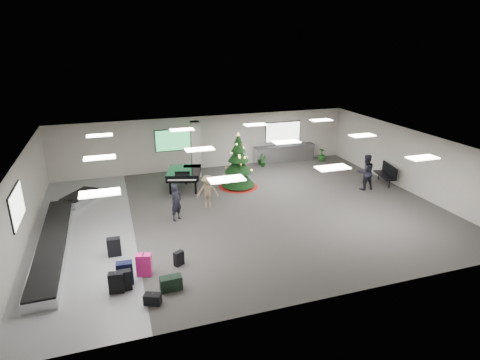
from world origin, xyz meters
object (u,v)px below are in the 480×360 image
object	(u,v)px
baggage_carousel	(60,232)
traveler_a	(176,202)
traveler_b	(208,192)
grand_piano	(184,174)
bench	(386,173)
potted_plant_right	(322,154)
traveler_bench	(366,172)
pink_suitcase	(144,265)
service_counter	(284,153)
christmas_tree	(238,168)
potted_plant_left	(263,161)

from	to	relation	value
baggage_carousel	traveler_a	world-z (taller)	traveler_a
traveler_a	traveler_b	size ratio (longest dim) A/B	1.03
baggage_carousel	grand_piano	xyz separation A→B (m)	(5.78, 3.80, 0.66)
baggage_carousel	bench	size ratio (longest dim) A/B	5.47
baggage_carousel	potted_plant_right	distance (m)	16.49
potted_plant_right	traveler_bench	bearing A→B (deg)	-95.13
pink_suitcase	traveler_bench	world-z (taller)	traveler_bench
grand_piano	potted_plant_right	distance (m)	9.81
service_counter	traveler_bench	xyz separation A→B (m)	(1.96, -5.92, 0.40)
baggage_carousel	potted_plant_right	xyz separation A→B (m)	(15.28, 6.18, 0.20)
christmas_tree	traveler_bench	world-z (taller)	christmas_tree
traveler_b	potted_plant_right	size ratio (longest dim) A/B	1.96
grand_piano	potted_plant_left	distance (m)	5.93
grand_piano	traveler_b	bearing A→B (deg)	-61.27
bench	potted_plant_right	xyz separation A→B (m)	(-1.17, 4.97, -0.19)
grand_piano	traveler_bench	xyz separation A→B (m)	(9.02, -2.99, 0.08)
baggage_carousel	bench	xyz separation A→B (m)	(16.45, 1.22, 0.39)
pink_suitcase	traveler_a	bearing A→B (deg)	81.62
traveler_a	traveler_bench	bearing A→B (deg)	-34.44
baggage_carousel	traveler_b	size ratio (longest dim) A/B	6.01
service_counter	grand_piano	world-z (taller)	grand_piano
service_counter	christmas_tree	bearing A→B (deg)	-140.78
grand_piano	potted_plant_right	world-z (taller)	grand_piano
service_counter	traveler_bench	bearing A→B (deg)	-71.72
traveler_a	potted_plant_left	distance (m)	8.82
christmas_tree	bench	size ratio (longest dim) A/B	1.70
traveler_a	potted_plant_left	size ratio (longest dim) A/B	2.32
service_counter	bench	world-z (taller)	service_counter
baggage_carousel	potted_plant_right	size ratio (longest dim) A/B	11.78
pink_suitcase	traveler_bench	xyz separation A→B (m)	(11.85, 4.64, 0.56)
traveler_b	potted_plant_left	distance (m)	7.07
baggage_carousel	grand_piano	bearing A→B (deg)	33.30
potted_plant_left	potted_plant_right	bearing A→B (deg)	0.16
bench	baggage_carousel	bearing A→B (deg)	-163.07
pink_suitcase	grand_piano	bearing A→B (deg)	85.51
traveler_bench	potted_plant_left	world-z (taller)	traveler_bench
service_counter	traveler_b	world-z (taller)	traveler_b
traveler_bench	traveler_b	bearing A→B (deg)	2.88
bench	traveler_b	bearing A→B (deg)	-166.18
baggage_carousel	pink_suitcase	world-z (taller)	pink_suitcase
pink_suitcase	potted_plant_right	xyz separation A→B (m)	(12.33, 10.02, 0.02)
christmas_tree	traveler_b	size ratio (longest dim) A/B	1.87
potted_plant_left	traveler_b	bearing A→B (deg)	-133.09
service_counter	potted_plant_right	xyz separation A→B (m)	(2.44, -0.55, -0.13)
bench	traveler_b	xyz separation A→B (m)	(-10.09, -0.20, 0.20)
traveler_bench	potted_plant_right	size ratio (longest dim) A/B	2.30
potted_plant_left	pink_suitcase	bearing A→B (deg)	-129.46
potted_plant_right	christmas_tree	bearing A→B (deg)	-156.45
grand_piano	traveler_bench	bearing A→B (deg)	-1.57
bench	traveler_a	bearing A→B (deg)	-162.16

